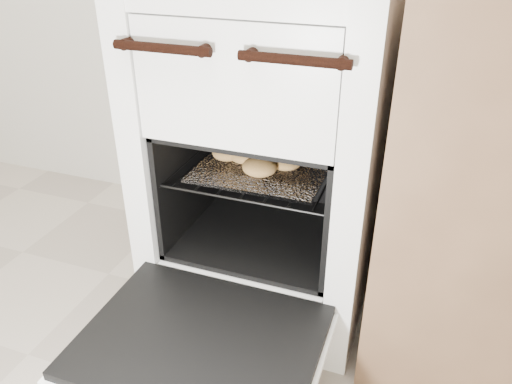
% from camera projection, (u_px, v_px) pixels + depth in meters
% --- Properties ---
extents(stove, '(0.56, 0.62, 0.86)m').
position_uv_depth(stove, '(274.00, 153.00, 1.32)').
color(stove, white).
rests_on(stove, ground).
extents(oven_door, '(0.50, 0.39, 0.04)m').
position_uv_depth(oven_door, '(201.00, 343.00, 1.04)').
color(oven_door, black).
rests_on(oven_door, stove).
extents(oven_rack, '(0.41, 0.39, 0.01)m').
position_uv_depth(oven_rack, '(266.00, 166.00, 1.27)').
color(oven_rack, black).
rests_on(oven_rack, stove).
extents(foil_sheet, '(0.32, 0.28, 0.01)m').
position_uv_depth(foil_sheet, '(264.00, 167.00, 1.25)').
color(foil_sheet, white).
rests_on(foil_sheet, oven_rack).
extents(baked_rolls, '(0.28, 0.22, 0.05)m').
position_uv_depth(baked_rolls, '(261.00, 154.00, 1.26)').
color(baked_rolls, tan).
rests_on(baked_rolls, foil_sheet).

